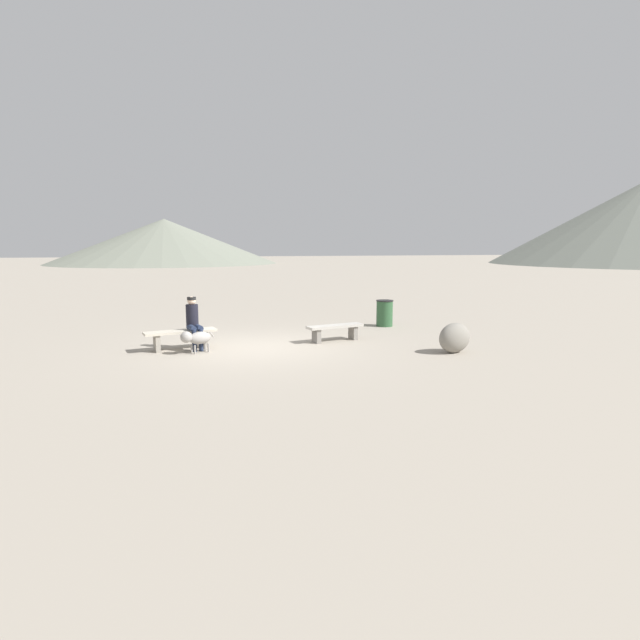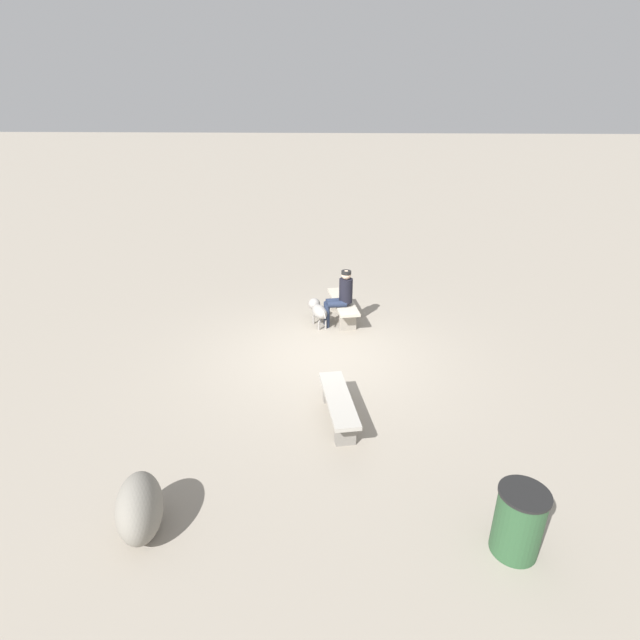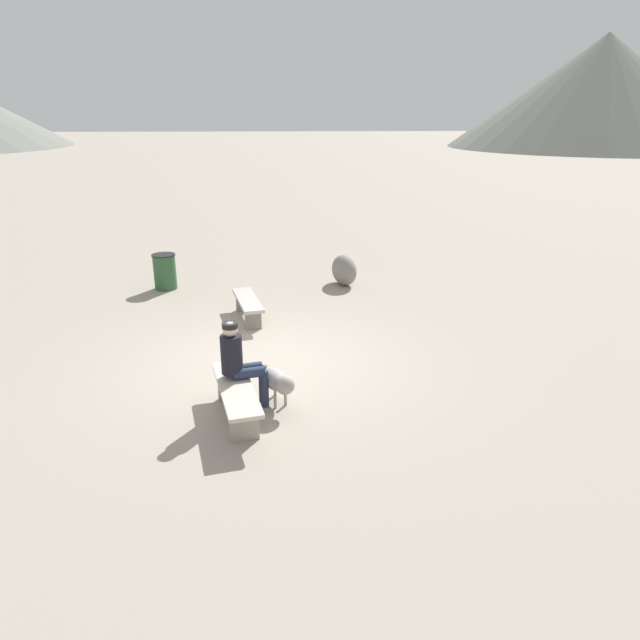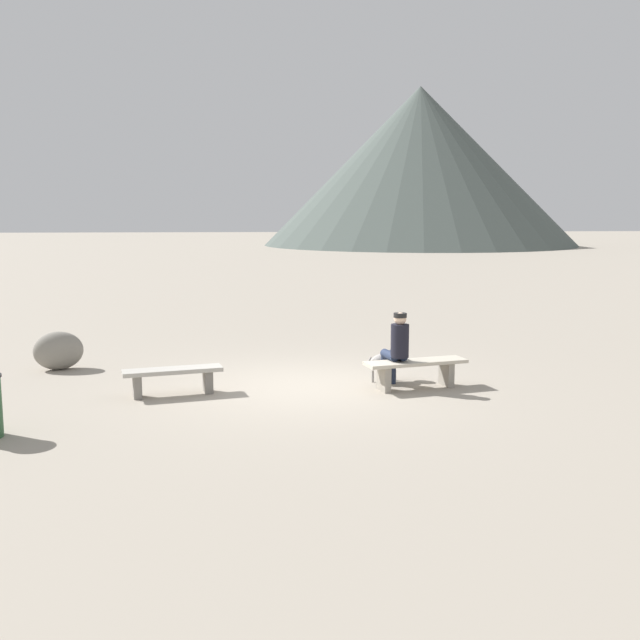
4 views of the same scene
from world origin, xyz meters
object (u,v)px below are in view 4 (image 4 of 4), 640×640
Objects in this scene: bench_right at (416,368)px; dog at (389,361)px; bench_left at (173,376)px; seated_person at (397,345)px; boulder at (58,351)px.

bench_right is 0.66m from dog.
bench_left is 4.03m from bench_right.
bench_left is at bearing 167.83° from seated_person.
boulder reaches higher than dog.
seated_person is 1.62× the size of dog.
seated_person is at bearing -19.02° from boulder.
seated_person reaches higher than boulder.
boulder is (-6.03, 1.57, -0.01)m from dog.
dog reaches higher than bench_right.
bench_right is (4.03, 0.07, 0.03)m from bench_left.
dog reaches higher than bench_left.
bench_left is 3.21m from boulder.
bench_right is at bearing -19.68° from seated_person.
dog is 6.23m from boulder.
bench_left is 3.74m from seated_person.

